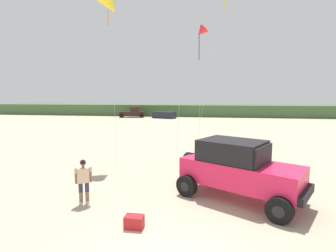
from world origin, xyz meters
TOP-DOWN VIEW (x-y plane):
  - dune_ridge at (-1.13, 48.37)m, footprint 90.00×9.44m
  - jeep at (2.06, 4.36)m, footprint 4.99×4.19m
  - person_watching at (-3.56, 2.91)m, footprint 0.56×0.44m
  - cooler_box at (-1.24, 1.54)m, footprint 0.56×0.36m
  - distant_pickup at (-13.67, 41.14)m, footprint 4.92×3.36m
  - distant_sedan at (-7.37, 40.02)m, footprint 4.53×3.00m
  - kite_yellow_diamond at (0.16, 14.60)m, footprint 1.02×1.83m
  - kite_pink_ribbon at (-4.88, 9.21)m, footprint 2.05×3.42m

SIDE VIEW (x-z plane):
  - cooler_box at x=-1.24m, z-range 0.00..0.38m
  - distant_sedan at x=-7.37m, z-range 0.00..1.20m
  - person_watching at x=-3.56m, z-range 0.10..1.77m
  - distant_pickup at x=-13.67m, z-range -0.05..1.93m
  - dune_ridge at x=-1.13m, z-range 0.00..2.25m
  - jeep at x=2.06m, z-range 0.07..2.33m
  - kite_yellow_diamond at x=0.16m, z-range 4.14..13.44m
  - kite_pink_ribbon at x=-4.88m, z-range 4.24..14.19m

